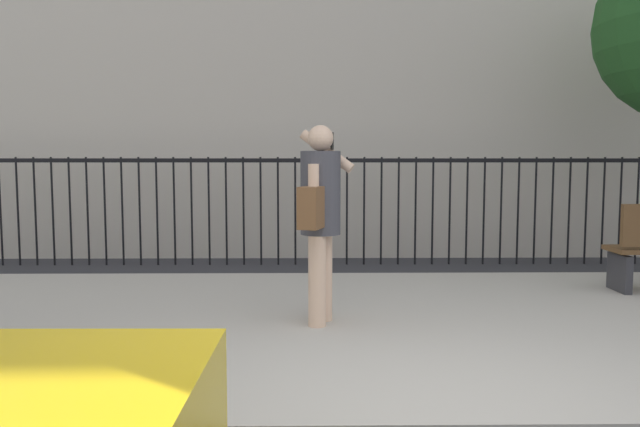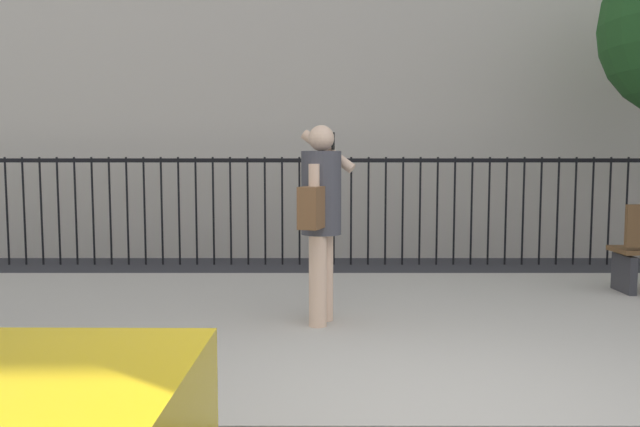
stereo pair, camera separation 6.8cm
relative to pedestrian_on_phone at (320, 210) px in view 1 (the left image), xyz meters
The scene contains 3 objects.
sidewalk 1.22m from the pedestrian_on_phone, 16.69° to the left, with size 28.00×4.40×0.15m, color #B2ADA3.
iron_fence 3.92m from the pedestrian_on_phone, 81.41° to the left, with size 12.03×0.04×1.60m.
pedestrian_on_phone is the anchor object (origin of this frame).
Camera 1 is at (-0.66, -3.11, 1.55)m, focal length 34.27 mm.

